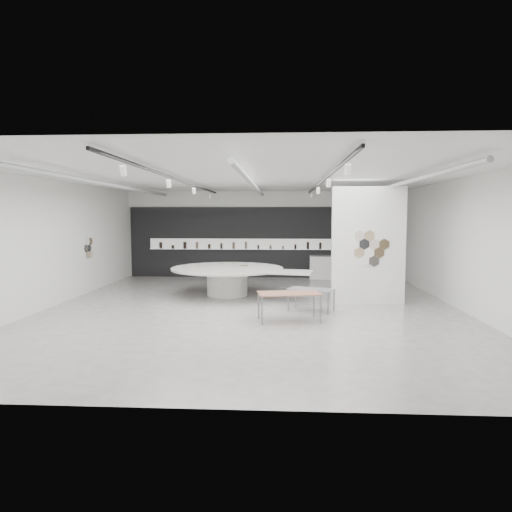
# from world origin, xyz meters

# --- Properties ---
(room) EXTENTS (12.02, 14.02, 3.82)m
(room) POSITION_xyz_m (-0.09, -0.00, 2.07)
(room) COLOR #A6A19C
(room) RESTS_ON ground
(back_wall_display) EXTENTS (11.80, 0.27, 3.10)m
(back_wall_display) POSITION_xyz_m (-0.08, 6.93, 1.54)
(back_wall_display) COLOR black
(back_wall_display) RESTS_ON ground
(partition_column) EXTENTS (2.20, 0.38, 3.60)m
(partition_column) POSITION_xyz_m (3.50, 1.00, 1.80)
(partition_column) COLOR white
(partition_column) RESTS_ON ground
(display_island) EXTENTS (5.13, 4.44, 0.97)m
(display_island) POSITION_xyz_m (-0.92, 2.16, 0.63)
(display_island) COLOR white
(display_island) RESTS_ON ground
(sample_table_wood) EXTENTS (1.69, 1.05, 0.74)m
(sample_table_wood) POSITION_xyz_m (1.04, -1.51, 0.68)
(sample_table_wood) COLOR #9B6450
(sample_table_wood) RESTS_ON ground
(sample_table_stone) EXTENTS (1.39, 1.06, 0.64)m
(sample_table_stone) POSITION_xyz_m (1.70, -0.23, 0.59)
(sample_table_stone) COLOR gray
(sample_table_stone) RESTS_ON ground
(kitchen_counter) EXTENTS (1.85, 0.89, 1.41)m
(kitchen_counter) POSITION_xyz_m (2.96, 6.54, 0.51)
(kitchen_counter) COLOR white
(kitchen_counter) RESTS_ON ground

